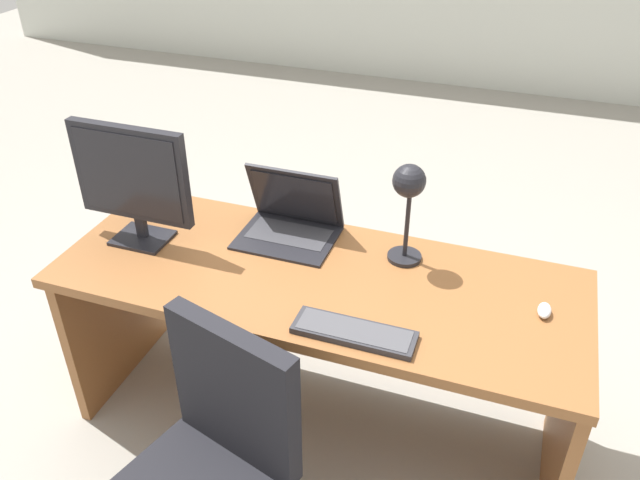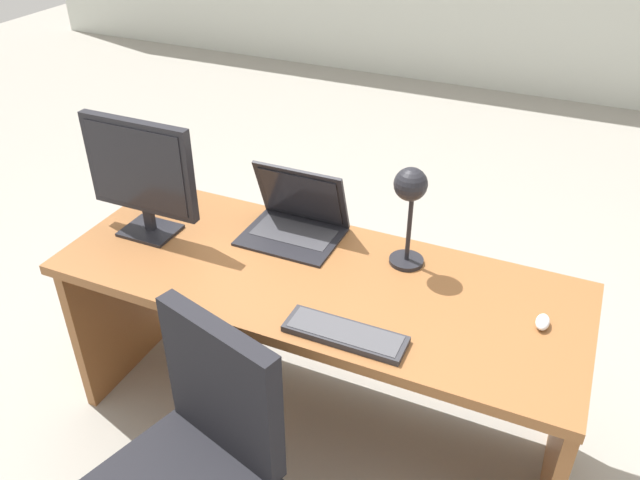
{
  "view_description": "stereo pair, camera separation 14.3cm",
  "coord_description": "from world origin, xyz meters",
  "px_view_note": "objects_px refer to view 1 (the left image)",
  "views": [
    {
      "loc": [
        0.6,
        -1.65,
        2.01
      ],
      "look_at": [
        0.0,
        0.03,
        0.85
      ],
      "focal_mm": 35.93,
      "sensor_mm": 36.0,
      "label": 1
    },
    {
      "loc": [
        0.73,
        -1.6,
        2.01
      ],
      "look_at": [
        0.0,
        0.03,
        0.85
      ],
      "focal_mm": 35.93,
      "sensor_mm": 36.0,
      "label": 2
    }
  ],
  "objects_px": {
    "laptop": "(292,214)",
    "mouse": "(544,310)",
    "desk": "(321,313)",
    "keyboard": "(354,332)",
    "monitor": "(132,178)",
    "desk_lamp": "(408,194)",
    "coffee_mug": "(148,201)"
  },
  "relations": [
    {
      "from": "desk",
      "to": "monitor",
      "type": "bearing_deg",
      "value": -175.35
    },
    {
      "from": "desk",
      "to": "coffee_mug",
      "type": "height_order",
      "value": "coffee_mug"
    },
    {
      "from": "keyboard",
      "to": "coffee_mug",
      "type": "relative_size",
      "value": 3.24
    },
    {
      "from": "monitor",
      "to": "mouse",
      "type": "relative_size",
      "value": 6.01
    },
    {
      "from": "keyboard",
      "to": "desk_lamp",
      "type": "height_order",
      "value": "desk_lamp"
    },
    {
      "from": "coffee_mug",
      "to": "mouse",
      "type": "bearing_deg",
      "value": -5.12
    },
    {
      "from": "mouse",
      "to": "keyboard",
      "type": "bearing_deg",
      "value": -151.38
    },
    {
      "from": "monitor",
      "to": "keyboard",
      "type": "bearing_deg",
      "value": -15.28
    },
    {
      "from": "monitor",
      "to": "mouse",
      "type": "bearing_deg",
      "value": 1.87
    },
    {
      "from": "coffee_mug",
      "to": "keyboard",
      "type": "bearing_deg",
      "value": -23.59
    },
    {
      "from": "monitor",
      "to": "laptop",
      "type": "height_order",
      "value": "monitor"
    },
    {
      "from": "desk",
      "to": "mouse",
      "type": "distance_m",
      "value": 0.77
    },
    {
      "from": "desk_lamp",
      "to": "coffee_mug",
      "type": "relative_size",
      "value": 3.3
    },
    {
      "from": "laptop",
      "to": "desk_lamp",
      "type": "height_order",
      "value": "desk_lamp"
    },
    {
      "from": "monitor",
      "to": "desk_lamp",
      "type": "distance_m",
      "value": 0.95
    },
    {
      "from": "desk",
      "to": "coffee_mug",
      "type": "distance_m",
      "value": 0.81
    },
    {
      "from": "desk_lamp",
      "to": "coffee_mug",
      "type": "distance_m",
      "value": 1.04
    },
    {
      "from": "laptop",
      "to": "mouse",
      "type": "bearing_deg",
      "value": -11.54
    },
    {
      "from": "mouse",
      "to": "laptop",
      "type": "bearing_deg",
      "value": 168.46
    },
    {
      "from": "monitor",
      "to": "mouse",
      "type": "distance_m",
      "value": 1.44
    },
    {
      "from": "coffee_mug",
      "to": "desk",
      "type": "bearing_deg",
      "value": -9.36
    },
    {
      "from": "desk",
      "to": "laptop",
      "type": "xyz_separation_m",
      "value": [
        -0.18,
        0.18,
        0.28
      ]
    },
    {
      "from": "monitor",
      "to": "desk",
      "type": "bearing_deg",
      "value": 4.65
    },
    {
      "from": "mouse",
      "to": "coffee_mug",
      "type": "distance_m",
      "value": 1.5
    },
    {
      "from": "monitor",
      "to": "keyboard",
      "type": "xyz_separation_m",
      "value": [
        0.89,
        -0.24,
        -0.24
      ]
    },
    {
      "from": "monitor",
      "to": "keyboard",
      "type": "distance_m",
      "value": 0.95
    },
    {
      "from": "desk",
      "to": "laptop",
      "type": "distance_m",
      "value": 0.38
    },
    {
      "from": "desk",
      "to": "keyboard",
      "type": "xyz_separation_m",
      "value": [
        0.21,
        -0.3,
        0.22
      ]
    },
    {
      "from": "desk",
      "to": "coffee_mug",
      "type": "xyz_separation_m",
      "value": [
        -0.76,
        0.13,
        0.26
      ]
    },
    {
      "from": "desk",
      "to": "desk_lamp",
      "type": "height_order",
      "value": "desk_lamp"
    },
    {
      "from": "laptop",
      "to": "desk_lamp",
      "type": "relative_size",
      "value": 0.93
    },
    {
      "from": "desk",
      "to": "keyboard",
      "type": "height_order",
      "value": "keyboard"
    }
  ]
}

